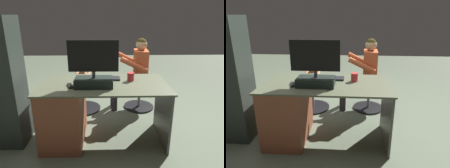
% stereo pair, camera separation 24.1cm
% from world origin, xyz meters
% --- Properties ---
extents(ground_plane, '(10.00, 10.00, 0.00)m').
position_xyz_m(ground_plane, '(0.00, 0.00, 0.00)').
color(ground_plane, '#616D57').
extents(desk, '(1.42, 0.75, 0.72)m').
position_xyz_m(desk, '(0.38, 0.39, 0.38)').
color(desk, '#575D45').
rests_on(desk, ground_plane).
extents(monitor, '(0.52, 0.22, 0.49)m').
position_xyz_m(monitor, '(0.10, 0.49, 0.87)').
color(monitor, black).
rests_on(monitor, desk).
extents(keyboard, '(0.42, 0.14, 0.02)m').
position_xyz_m(keyboard, '(0.02, 0.24, 0.73)').
color(keyboard, black).
rests_on(keyboard, desk).
extents(computer_mouse, '(0.06, 0.10, 0.04)m').
position_xyz_m(computer_mouse, '(0.30, 0.26, 0.74)').
color(computer_mouse, black).
rests_on(computer_mouse, desk).
extents(cup, '(0.08, 0.08, 0.10)m').
position_xyz_m(cup, '(-0.31, 0.30, 0.77)').
color(cup, red).
rests_on(cup, desk).
extents(tv_remote, '(0.09, 0.16, 0.02)m').
position_xyz_m(tv_remote, '(0.36, 0.49, 0.73)').
color(tv_remote, black).
rests_on(tv_remote, desk).
extents(office_chair_teddy, '(0.53, 0.53, 0.43)m').
position_xyz_m(office_chair_teddy, '(0.34, -0.45, 0.24)').
color(office_chair_teddy, black).
rests_on(office_chair_teddy, ground_plane).
extents(teddy_bear, '(0.24, 0.24, 0.35)m').
position_xyz_m(teddy_bear, '(0.34, -0.46, 0.59)').
color(teddy_bear, tan).
rests_on(teddy_bear, office_chair_teddy).
extents(visitor_chair, '(0.48, 0.48, 0.43)m').
position_xyz_m(visitor_chair, '(-0.56, -0.49, 0.26)').
color(visitor_chair, black).
rests_on(visitor_chair, ground_plane).
extents(person, '(0.57, 0.49, 1.12)m').
position_xyz_m(person, '(-0.46, -0.48, 0.64)').
color(person, '#DD6035').
rests_on(person, ground_plane).
extents(equipment_rack, '(0.44, 0.36, 1.45)m').
position_xyz_m(equipment_rack, '(1.13, 0.41, 0.72)').
color(equipment_rack, '#2C352F').
rests_on(equipment_rack, ground_plane).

